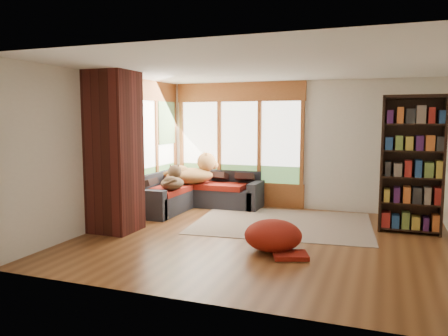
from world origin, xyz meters
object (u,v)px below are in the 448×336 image
Objects in this scene: sectional_sofa at (192,194)px; area_rug at (282,223)px; brick_chimney at (114,152)px; dog_brindle at (173,177)px; dog_tan at (194,168)px; pouf at (273,235)px; bookshelf at (412,165)px.

sectional_sofa is 0.72× the size of area_rug.
area_rug is (2.47, 1.43, -1.29)m from brick_chimney.
dog_brindle is (-2.16, 0.02, 0.73)m from area_rug.
dog_tan reaches higher than area_rug.
pouf is at bearing -79.99° from dog_tan.
area_rug is at bearing 98.13° from pouf.
dog_tan reaches higher than pouf.
brick_chimney is at bearing -161.24° from bookshelf.
dog_brindle is (-0.13, -0.59, 0.43)m from sectional_sofa.
brick_chimney is at bearing 152.72° from dog_brindle.
dog_tan is at bearing -22.94° from dog_brindle.
brick_chimney is 1.18× the size of sectional_sofa.
brick_chimney is at bearing -104.69° from sectional_sofa.
bookshelf is at bearing -103.98° from dog_brindle.
brick_chimney is at bearing 176.08° from pouf.
dog_brindle reaches higher than pouf.
sectional_sofa is 2.14m from area_rug.
area_rug is 2.62× the size of dog_tan.
bookshelf is at bearing -9.45° from sectional_sofa.
area_rug is at bearing -54.40° from dog_tan.
area_rug is 2.28m from dog_brindle.
brick_chimney is 2.30m from dog_tan.
brick_chimney is 4.80m from bookshelf.
sectional_sofa is at bearing 135.32° from pouf.
bookshelf reaches higher than pouf.
dog_brindle is at bearing 77.86° from brick_chimney.
brick_chimney is 3.31× the size of dog_brindle.
sectional_sofa is 4.20m from bookshelf.
dog_brindle reaches higher than area_rug.
bookshelf reaches higher than dog_tan.
brick_chimney is 1.17× the size of bookshelf.
bookshelf is 4.24m from dog_brindle.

